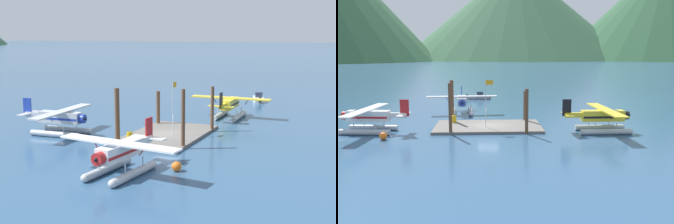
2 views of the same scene
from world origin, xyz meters
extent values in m
plane|color=#2D5175|center=(0.00, 0.00, 0.00)|extent=(1200.00, 1200.00, 0.00)
cube|color=#66605B|center=(0.00, 0.00, 0.15)|extent=(12.75, 7.52, 0.30)
cylinder|color=brown|center=(-4.17, -3.53, 2.87)|extent=(0.37, 0.37, 5.74)
cylinder|color=brown|center=(4.30, -3.66, 2.55)|extent=(0.37, 0.37, 5.09)
cylinder|color=brown|center=(-4.63, 3.34, 2.78)|extent=(0.49, 0.49, 5.55)
cylinder|color=brown|center=(4.84, 3.24, 2.08)|extent=(0.44, 0.44, 4.15)
cylinder|color=silver|center=(-0.28, -0.83, 3.12)|extent=(0.08, 0.08, 5.63)
cube|color=orange|center=(0.17, -0.83, 5.58)|extent=(0.90, 0.03, 0.56)
sphere|color=gold|center=(-0.28, -0.83, 5.98)|extent=(0.10, 0.10, 0.10)
cylinder|color=gold|center=(-4.28, 2.16, 0.74)|extent=(0.58, 0.58, 0.88)
torus|color=gold|center=(-4.28, 2.16, 0.74)|extent=(0.62, 0.62, 0.04)
sphere|color=orange|center=(-10.96, -5.67, 0.40)|extent=(0.80, 0.80, 0.80)
cylinder|color=#B7BABF|center=(13.00, -1.98, 0.32)|extent=(5.61, 0.71, 0.64)
sphere|color=#B7BABF|center=(15.80, -1.95, 0.32)|extent=(0.64, 0.64, 0.64)
cylinder|color=#B7BABF|center=(13.03, -4.48, 0.32)|extent=(5.61, 0.71, 0.64)
sphere|color=#B7BABF|center=(15.83, -4.45, 0.32)|extent=(0.64, 0.64, 0.64)
cylinder|color=#B7BABF|center=(14.20, -1.97, 0.99)|extent=(0.10, 0.10, 0.70)
cylinder|color=#B7BABF|center=(11.80, -2.00, 0.99)|extent=(0.10, 0.10, 0.70)
cylinder|color=#B7BABF|center=(14.23, -4.47, 0.99)|extent=(0.10, 0.10, 0.70)
cylinder|color=#B7BABF|center=(11.83, -4.50, 0.99)|extent=(0.10, 0.10, 0.70)
cube|color=yellow|center=(13.02, -3.23, 1.94)|extent=(4.81, 1.30, 1.20)
cube|color=black|center=(13.02, -3.23, 1.84)|extent=(4.72, 1.32, 0.24)
cube|color=#283347|center=(14.10, -3.22, 2.27)|extent=(1.11, 1.07, 0.56)
cube|color=yellow|center=(13.32, -3.23, 2.61)|extent=(1.52, 10.42, 0.14)
cylinder|color=black|center=(13.29, -1.03, 2.27)|extent=(0.09, 0.62, 0.84)
cylinder|color=black|center=(13.34, -5.43, 2.27)|extent=(0.09, 0.62, 0.84)
cylinder|color=black|center=(15.72, -3.20, 1.94)|extent=(0.61, 0.97, 0.96)
cone|color=black|center=(16.17, -3.20, 1.94)|extent=(0.35, 0.36, 0.36)
cube|color=yellow|center=(9.77, -3.27, 2.04)|extent=(2.21, 0.47, 0.56)
cube|color=black|center=(8.87, -3.28, 2.89)|extent=(1.00, 0.13, 1.90)
cube|color=yellow|center=(8.97, -3.28, 2.14)|extent=(0.84, 3.21, 0.10)
cylinder|color=#B7BABF|center=(-2.63, 10.96, 0.32)|extent=(1.07, 5.63, 0.64)
sphere|color=#B7BABF|center=(-2.42, 8.17, 0.32)|extent=(0.64, 0.64, 0.64)
cylinder|color=#B7BABF|center=(-5.13, 10.77, 0.32)|extent=(1.07, 5.63, 0.64)
sphere|color=#B7BABF|center=(-4.91, 7.98, 0.32)|extent=(0.64, 0.64, 0.64)
cylinder|color=#B7BABF|center=(-2.54, 9.77, 0.99)|extent=(0.10, 0.10, 0.70)
cylinder|color=#B7BABF|center=(-2.73, 12.16, 0.99)|extent=(0.10, 0.10, 0.70)
cylinder|color=#B7BABF|center=(-5.03, 9.57, 0.99)|extent=(0.10, 0.10, 0.70)
cylinder|color=#B7BABF|center=(-5.22, 11.97, 0.99)|extent=(0.10, 0.10, 0.70)
cube|color=silver|center=(-3.88, 10.87, 1.94)|extent=(1.61, 4.88, 1.20)
cube|color=#1E389E|center=(-3.88, 10.87, 1.84)|extent=(1.62, 4.79, 0.24)
cube|color=#283347|center=(-3.80, 9.79, 2.27)|extent=(1.14, 1.18, 0.56)
cube|color=silver|center=(-3.86, 10.57, 2.61)|extent=(10.48, 2.20, 0.14)
cylinder|color=#1E389E|center=(-1.66, 10.74, 2.27)|extent=(0.63, 0.13, 0.84)
cylinder|color=#1E389E|center=(-6.05, 10.40, 2.27)|extent=(0.63, 0.13, 0.84)
cylinder|color=#1E389E|center=(-3.67, 8.17, 1.94)|extent=(1.00, 0.67, 0.96)
cone|color=black|center=(-3.63, 7.73, 1.94)|extent=(0.39, 0.38, 0.36)
cube|color=silver|center=(-4.13, 14.11, 2.04)|extent=(0.61, 2.23, 0.56)
cube|color=#1E389E|center=(-4.20, 15.00, 2.89)|extent=(0.20, 1.01, 1.90)
cube|color=silver|center=(-4.19, 14.90, 2.14)|extent=(3.25, 1.05, 0.10)
cylinder|color=#B7BABF|center=(-13.63, -3.31, 0.32)|extent=(5.64, 1.20, 0.64)
sphere|color=#B7BABF|center=(-16.41, -3.02, 0.32)|extent=(0.64, 0.64, 0.64)
cylinder|color=#B7BABF|center=(-13.37, -0.82, 0.32)|extent=(5.64, 1.20, 0.64)
sphere|color=#B7BABF|center=(-16.16, -0.53, 0.32)|extent=(0.64, 0.64, 0.64)
cylinder|color=#B7BABF|center=(-14.82, -3.18, 0.99)|extent=(0.10, 0.10, 0.70)
cylinder|color=#B7BABF|center=(-12.43, -3.43, 0.99)|extent=(0.10, 0.10, 0.70)
cylinder|color=#B7BABF|center=(-14.57, -0.70, 0.99)|extent=(0.10, 0.10, 0.70)
cylinder|color=#B7BABF|center=(-12.18, -0.94, 0.99)|extent=(0.10, 0.10, 0.70)
cube|color=white|center=(-13.50, -2.06, 1.94)|extent=(4.90, 1.72, 1.20)
cube|color=#B21E1E|center=(-13.50, -2.06, 1.84)|extent=(4.81, 1.73, 0.24)
cube|color=#283347|center=(-14.57, -1.95, 2.27)|extent=(1.20, 1.16, 0.56)
cube|color=white|center=(-13.80, -2.03, 2.61)|extent=(2.45, 10.49, 0.14)
cylinder|color=#B21E1E|center=(-14.02, -4.22, 2.27)|extent=(0.14, 0.63, 0.84)
cylinder|color=#B21E1E|center=(-13.58, 0.16, 2.27)|extent=(0.14, 0.63, 0.84)
cylinder|color=#B21E1E|center=(-16.19, -1.79, 1.94)|extent=(0.69, 1.02, 0.96)
cone|color=black|center=(-16.63, -1.74, 1.94)|extent=(0.38, 0.39, 0.36)
cube|color=white|center=(-10.27, -2.39, 2.04)|extent=(2.23, 0.66, 0.56)
cube|color=#B21E1E|center=(-9.37, -2.48, 2.89)|extent=(1.01, 0.22, 1.90)
cube|color=white|center=(-9.47, -2.47, 2.14)|extent=(1.12, 3.26, 0.10)
cube|color=silver|center=(29.00, -3.57, 0.35)|extent=(4.46, 2.71, 0.70)
sphere|color=silver|center=(31.00, -2.93, 0.35)|extent=(0.70, 0.70, 0.70)
cube|color=#283347|center=(29.29, -3.48, 1.10)|extent=(1.48, 1.41, 0.80)
cube|color=black|center=(26.83, -4.26, 0.60)|extent=(0.41, 0.44, 0.80)
camera|label=1|loc=(-42.38, -18.67, 10.72)|focal=47.53mm
camera|label=2|loc=(-0.05, -43.27, 8.92)|focal=38.83mm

